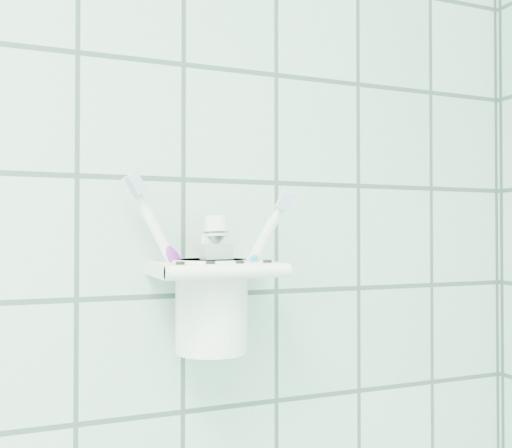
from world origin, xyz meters
TOP-DOWN VIEW (x-y plane):
  - holder_bracket at (0.63, 1.15)m, footprint 0.14×0.11m
  - cup at (0.63, 1.16)m, footprint 0.09×0.09m
  - toothbrush_pink at (0.64, 1.17)m, footprint 0.10×0.02m
  - toothbrush_blue at (0.64, 1.17)m, footprint 0.02×0.05m
  - toothbrush_orange at (0.63, 1.17)m, footprint 0.08×0.05m
  - toothpaste_tube at (0.64, 1.15)m, footprint 0.04×0.04m

SIDE VIEW (x-z plane):
  - cup at x=0.63m, z-range 1.19..1.30m
  - toothpaste_tube at x=0.64m, z-range 1.21..1.36m
  - holder_bracket at x=0.63m, z-range 1.26..1.30m
  - toothbrush_blue at x=0.64m, z-range 1.20..1.39m
  - toothbrush_orange at x=0.63m, z-range 1.20..1.39m
  - toothbrush_pink at x=0.64m, z-range 1.20..1.41m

